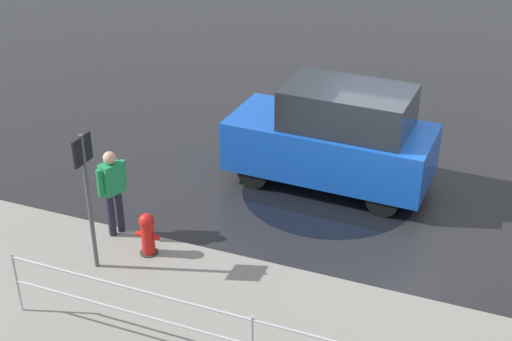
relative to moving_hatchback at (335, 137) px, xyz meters
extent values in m
plane|color=black|center=(-1.10, 0.38, -1.03)|extent=(60.00, 60.00, 0.00)
cube|color=blue|center=(0.09, 0.00, -0.23)|extent=(3.96, 1.85, 0.99)
cube|color=#1E232B|center=(-0.22, 0.01, 0.65)|extent=(2.40, 1.58, 0.77)
cylinder|color=black|center=(1.40, 0.66, -0.73)|extent=(0.61, 0.24, 0.60)
cylinder|color=black|center=(1.35, -0.77, -0.73)|extent=(0.61, 0.24, 0.60)
cylinder|color=black|center=(-1.17, 0.76, -0.73)|extent=(0.61, 0.24, 0.60)
cylinder|color=black|center=(-1.23, -0.67, -0.73)|extent=(0.61, 0.24, 0.60)
cylinder|color=red|center=(2.16, 3.48, -0.72)|extent=(0.22, 0.22, 0.62)
sphere|color=red|center=(2.16, 3.48, -0.35)|extent=(0.26, 0.26, 0.26)
cylinder|color=red|center=(2.00, 3.48, -0.64)|extent=(0.10, 0.09, 0.09)
cylinder|color=red|center=(2.32, 3.48, -0.64)|extent=(0.10, 0.09, 0.09)
cylinder|color=#2D2D2D|center=(2.16, 3.48, -1.00)|extent=(0.31, 0.31, 0.06)
cube|color=#1E8C4C|center=(2.98, 3.13, 0.10)|extent=(0.36, 0.42, 0.55)
sphere|color=tan|center=(2.98, 3.13, 0.48)|extent=(0.22, 0.22, 0.22)
cylinder|color=#1E1E2D|center=(2.95, 3.05, -0.60)|extent=(0.13, 0.13, 0.85)
cylinder|color=#1E1E2D|center=(3.02, 3.22, -0.60)|extent=(0.13, 0.13, 0.85)
cylinder|color=#1E8C4C|center=(2.89, 2.91, 0.10)|extent=(0.09, 0.09, 0.50)
cylinder|color=#1E8C4C|center=(3.08, 3.36, 0.10)|extent=(0.09, 0.09, 0.50)
cylinder|color=#B7BABF|center=(3.19, 5.48, -0.50)|extent=(0.04, 0.04, 1.05)
cylinder|color=#4C4C51|center=(2.77, 4.11, 0.17)|extent=(0.07, 0.07, 2.40)
cube|color=black|center=(2.77, 4.11, 1.12)|extent=(0.04, 0.44, 0.44)
cylinder|color=black|center=(-0.03, 0.32, -1.02)|extent=(3.37, 3.37, 0.01)
camera|label=1|loc=(-3.14, 11.97, 5.86)|focal=50.00mm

